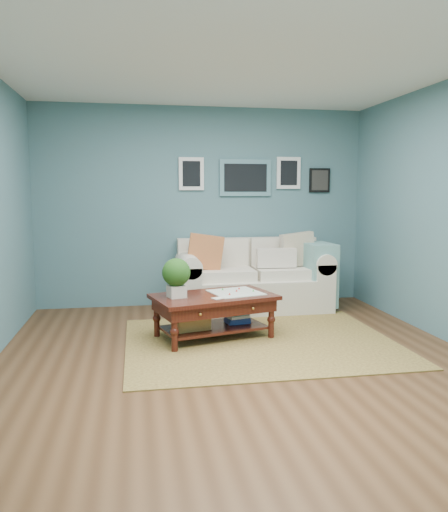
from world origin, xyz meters
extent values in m
plane|color=brown|center=(0.00, 0.00, 0.00)|extent=(5.00, 5.00, 0.00)
plane|color=white|center=(0.00, 0.00, 2.70)|extent=(5.00, 5.00, 0.00)
cube|color=slate|center=(0.00, 2.50, 1.35)|extent=(4.50, 0.02, 2.70)
cube|color=slate|center=(0.00, -2.50, 1.35)|extent=(4.50, 0.02, 2.70)
cube|color=slate|center=(0.58, 2.48, 1.75)|extent=(0.72, 0.03, 0.50)
cube|color=black|center=(0.58, 2.46, 1.75)|extent=(0.60, 0.01, 0.38)
cube|color=white|center=(-0.17, 2.48, 1.80)|extent=(0.34, 0.03, 0.44)
cube|color=white|center=(1.20, 2.48, 1.82)|extent=(0.34, 0.03, 0.44)
cube|color=black|center=(1.66, 2.48, 1.72)|extent=(0.30, 0.03, 0.34)
cube|color=brown|center=(0.32, 0.56, 0.01)|extent=(2.75, 2.20, 0.01)
cube|color=beige|center=(0.58, 1.99, 0.22)|extent=(1.46, 0.91, 0.43)
cube|color=beige|center=(0.58, 2.34, 0.68)|extent=(1.92, 0.23, 0.49)
cube|color=beige|center=(-0.27, 1.99, 0.32)|extent=(0.25, 0.91, 0.64)
cube|color=beige|center=(1.44, 1.99, 0.32)|extent=(0.25, 0.91, 0.64)
cylinder|color=beige|center=(-0.27, 1.99, 0.64)|extent=(0.27, 0.91, 0.27)
cylinder|color=beige|center=(1.44, 1.99, 0.64)|extent=(0.27, 0.91, 0.27)
cube|color=beige|center=(0.19, 1.93, 0.50)|extent=(0.74, 0.58, 0.13)
cube|color=beige|center=(0.98, 1.93, 0.50)|extent=(0.74, 0.58, 0.13)
cube|color=beige|center=(0.19, 2.22, 0.75)|extent=(0.74, 0.12, 0.37)
cube|color=beige|center=(0.98, 2.22, 0.75)|extent=(0.74, 0.12, 0.37)
cube|color=#D1572E|center=(-0.06, 1.94, 0.79)|extent=(0.50, 0.18, 0.49)
cube|color=beige|center=(1.20, 2.01, 0.79)|extent=(0.49, 0.19, 0.48)
cube|color=beige|center=(0.87, 1.89, 0.70)|extent=(0.52, 0.12, 0.25)
cube|color=#74ADAD|center=(1.44, 1.87, 0.47)|extent=(0.35, 0.57, 0.82)
cube|color=black|center=(-0.13, 0.79, 0.45)|extent=(1.40, 1.03, 0.04)
cube|color=black|center=(-0.13, 0.79, 0.37)|extent=(1.30, 0.93, 0.13)
cube|color=black|center=(-0.13, 0.79, 0.12)|extent=(1.17, 0.80, 0.03)
sphere|color=gold|center=(-0.32, 0.39, 0.37)|extent=(0.03, 0.03, 0.03)
sphere|color=gold|center=(0.24, 0.54, 0.37)|extent=(0.03, 0.03, 0.03)
cylinder|color=black|center=(-0.58, 0.38, 0.21)|extent=(0.06, 0.06, 0.43)
cylinder|color=black|center=(0.47, 0.66, 0.21)|extent=(0.06, 0.06, 0.43)
cylinder|color=black|center=(-0.72, 0.92, 0.21)|extent=(0.06, 0.06, 0.43)
cylinder|color=black|center=(0.32, 1.21, 0.21)|extent=(0.06, 0.06, 0.43)
cube|color=silver|center=(-0.52, 0.74, 0.53)|extent=(0.20, 0.20, 0.13)
sphere|color=#214C15|center=(-0.52, 0.74, 0.73)|extent=(0.29, 0.29, 0.29)
cube|color=silver|center=(0.13, 0.86, 0.47)|extent=(0.61, 0.61, 0.01)
cube|color=olive|center=(-0.38, 0.72, 0.24)|extent=(0.41, 0.33, 0.21)
cube|color=navy|center=(0.15, 0.89, 0.19)|extent=(0.29, 0.25, 0.12)
camera|label=1|loc=(-0.93, -4.34, 1.55)|focal=35.00mm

